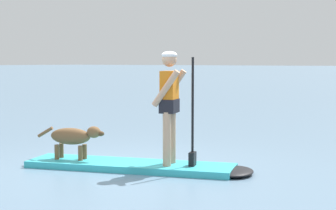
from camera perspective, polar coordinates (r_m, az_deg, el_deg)
The scene contains 4 objects.
ground_plane at distance 8.17m, azimuth -4.06°, elevation -6.77°, with size 400.00×400.00×0.00m, color slate.
paddleboard at distance 8.09m, azimuth -2.54°, elevation -6.52°, with size 3.49×1.82×0.10m.
person_paddler at distance 7.83m, azimuth 0.26°, elevation 0.55°, with size 0.67×0.58×1.66m.
dog at distance 8.45m, azimuth -10.00°, elevation -3.37°, with size 1.09×0.45×0.53m.
Camera 1 is at (5.06, -6.21, 1.61)m, focal length 57.39 mm.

